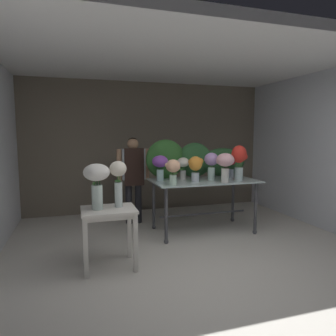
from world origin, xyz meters
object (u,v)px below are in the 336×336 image
Objects in this scene: vase_crimson_snapdragons at (231,164)px; vase_blush_peonies at (225,163)px; display_table_glass at (204,188)px; vase_lilac_dahlias at (212,163)px; vase_ivory_hydrangea at (183,165)px; vase_peach_ranunculus at (173,169)px; vase_white_roses_tall at (97,179)px; side_table_white at (109,218)px; vase_sunset_tulips at (196,166)px; vase_scarlet_roses at (239,159)px; vase_cream_lisianthus_tall at (118,178)px; vase_violet_stock at (160,164)px; florist at (133,171)px.

vase_blush_peonies is (-0.34, -0.45, 0.06)m from vase_crimson_snapdragons.
vase_lilac_dahlias reaches higher than display_table_glass.
vase_crimson_snapdragons is 0.85m from vase_ivory_hydrangea.
vase_white_roses_tall is at bearing -152.35° from vase_peach_ranunculus.
vase_crimson_snapdragons is at bearing 25.46° from side_table_white.
vase_scarlet_roses reaches higher than vase_sunset_tulips.
vase_violet_stock is at bearing 50.55° from vase_cream_lisianthus_tall.
vase_crimson_snapdragons is at bearing 83.49° from vase_scarlet_roses.
florist reaches higher than vase_lilac_dahlias.
florist is 2.84× the size of vase_white_roses_tall.
vase_violet_stock reaches higher than vase_ivory_hydrangea.
vase_ivory_hydrangea reaches higher than side_table_white.
vase_peach_ranunculus is at bearing -80.18° from vase_violet_stock.
florist reaches higher than display_table_glass.
vase_lilac_dahlias reaches higher than vase_violet_stock.
vase_crimson_snapdragons is at bearing 0.87° from vase_violet_stock.
vase_white_roses_tall is at bearing -155.79° from vase_crimson_snapdragons.
vase_lilac_dahlias is at bearing 156.16° from vase_scarlet_roses.
side_table_white is at bearing -109.79° from florist.
florist is at bearing 130.93° from vase_sunset_tulips.
vase_violet_stock is 1.13× the size of vase_ivory_hydrangea.
vase_scarlet_roses reaches higher than vase_peach_ranunculus.
vase_ivory_hydrangea is 0.67× the size of vase_white_roses_tall.
vase_blush_peonies is 0.71m from vase_ivory_hydrangea.
vase_violet_stock is (-0.71, 0.10, 0.41)m from display_table_glass.
vase_scarlet_roses is 2.38m from vase_white_roses_tall.
vase_peach_ranunculus is (-1.18, -0.45, 0.00)m from vase_crimson_snapdragons.
florist is 1.68m from vase_blush_peonies.
vase_scarlet_roses is at bearing 17.51° from vase_blush_peonies.
vase_ivory_hydrangea is (-0.30, 0.16, 0.37)m from display_table_glass.
vase_crimson_snapdragons is 0.68× the size of vase_scarlet_roses.
vase_blush_peonies is 0.85m from vase_peach_ranunculus.
vase_sunset_tulips is at bearing 26.73° from vase_white_roses_tall.
vase_lilac_dahlias is 1.81m from vase_cream_lisianthus_tall.
vase_crimson_snapdragons is at bearing 53.06° from vase_blush_peonies.
florist is 3.84× the size of vase_sunset_tulips.
vase_white_roses_tall is (-1.46, -1.08, -0.01)m from vase_ivory_hydrangea.
vase_violet_stock is 1.02m from vase_blush_peonies.
side_table_white is 1.88× the size of vase_crimson_snapdragons.
vase_sunset_tulips is at bearing -49.07° from florist.
side_table_white is 1.28× the size of vase_scarlet_roses.
florist reaches higher than vase_sunset_tulips.
side_table_white is at bearing -158.34° from vase_cream_lisianthus_tall.
vase_violet_stock reaches higher than vase_peach_ranunculus.
side_table_white is 2.02m from vase_blush_peonies.
vase_blush_peonies reaches higher than vase_lilac_dahlias.
vase_sunset_tulips is 0.72m from vase_scarlet_roses.
florist is at bearing 137.33° from vase_blush_peonies.
vase_peach_ranunculus reaches higher than display_table_glass.
vase_violet_stock is at bearing -66.54° from florist.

